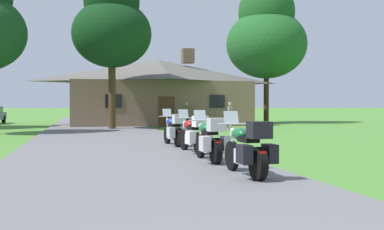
{
  "coord_description": "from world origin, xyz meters",
  "views": [
    {
      "loc": [
        -1.14,
        -2.14,
        1.48
      ],
      "look_at": [
        2.79,
        14.54,
        1.13
      ],
      "focal_mm": 44.11,
      "sensor_mm": 36.0,
      "label": 1
    }
  ],
  "objects_px": {
    "tree_by_lodge_front": "(112,25)",
    "tree_right_of_lodge": "(266,35)",
    "motorcycle_blue_farthest_in_row": "(175,130)",
    "bystander_olive_shirt_near_lodge": "(186,113)",
    "motorcycle_green_nearest_to_camera": "(249,149)",
    "motorcycle_red_third_in_row": "(194,134)",
    "bystander_gray_shirt_beside_signpost": "(230,114)",
    "motorcycle_green_second_in_row": "(210,140)"
  },
  "relations": [
    {
      "from": "motorcycle_green_nearest_to_camera",
      "to": "motorcycle_blue_farthest_in_row",
      "type": "bearing_deg",
      "value": 88.36
    },
    {
      "from": "bystander_gray_shirt_beside_signpost",
      "to": "tree_right_of_lodge",
      "type": "distance_m",
      "value": 14.05
    },
    {
      "from": "motorcycle_red_third_in_row",
      "to": "bystander_gray_shirt_beside_signpost",
      "type": "xyz_separation_m",
      "value": [
        5.25,
        12.79,
        0.34
      ]
    },
    {
      "from": "motorcycle_green_nearest_to_camera",
      "to": "motorcycle_green_second_in_row",
      "type": "relative_size",
      "value": 1.0
    },
    {
      "from": "motorcycle_green_nearest_to_camera",
      "to": "tree_by_lodge_front",
      "type": "distance_m",
      "value": 21.29
    },
    {
      "from": "motorcycle_green_second_in_row",
      "to": "bystander_gray_shirt_beside_signpost",
      "type": "bearing_deg",
      "value": 69.65
    },
    {
      "from": "motorcycle_green_nearest_to_camera",
      "to": "motorcycle_blue_farthest_in_row",
      "type": "xyz_separation_m",
      "value": [
        -0.04,
        7.43,
        0.0
      ]
    },
    {
      "from": "motorcycle_green_nearest_to_camera",
      "to": "bystander_gray_shirt_beside_signpost",
      "type": "relative_size",
      "value": 1.24
    },
    {
      "from": "bystander_olive_shirt_near_lodge",
      "to": "bystander_gray_shirt_beside_signpost",
      "type": "relative_size",
      "value": 1.0
    },
    {
      "from": "motorcycle_green_second_in_row",
      "to": "motorcycle_green_nearest_to_camera",
      "type": "bearing_deg",
      "value": -88.9
    },
    {
      "from": "bystander_gray_shirt_beside_signpost",
      "to": "tree_by_lodge_front",
      "type": "bearing_deg",
      "value": 98.34
    },
    {
      "from": "motorcycle_green_nearest_to_camera",
      "to": "tree_by_lodge_front",
      "type": "relative_size",
      "value": 0.22
    },
    {
      "from": "motorcycle_green_second_in_row",
      "to": "tree_by_lodge_front",
      "type": "distance_m",
      "value": 18.84
    },
    {
      "from": "motorcycle_green_nearest_to_camera",
      "to": "bystander_gray_shirt_beside_signpost",
      "type": "bearing_deg",
      "value": 71.37
    },
    {
      "from": "motorcycle_green_nearest_to_camera",
      "to": "tree_right_of_lodge",
      "type": "relative_size",
      "value": 0.18
    },
    {
      "from": "motorcycle_green_second_in_row",
      "to": "bystander_gray_shirt_beside_signpost",
      "type": "distance_m",
      "value": 16.11
    },
    {
      "from": "bystander_gray_shirt_beside_signpost",
      "to": "motorcycle_red_third_in_row",
      "type": "bearing_deg",
      "value": -172.03
    },
    {
      "from": "bystander_olive_shirt_near_lodge",
      "to": "tree_right_of_lodge",
      "type": "bearing_deg",
      "value": 78.33
    },
    {
      "from": "bystander_olive_shirt_near_lodge",
      "to": "tree_by_lodge_front",
      "type": "height_order",
      "value": "tree_by_lodge_front"
    },
    {
      "from": "motorcycle_green_nearest_to_camera",
      "to": "motorcycle_green_second_in_row",
      "type": "height_order",
      "value": "same"
    },
    {
      "from": "motorcycle_blue_farthest_in_row",
      "to": "tree_right_of_lodge",
      "type": "height_order",
      "value": "tree_right_of_lodge"
    },
    {
      "from": "motorcycle_green_nearest_to_camera",
      "to": "motorcycle_green_second_in_row",
      "type": "xyz_separation_m",
      "value": [
        -0.08,
        2.56,
        0.0
      ]
    },
    {
      "from": "motorcycle_green_second_in_row",
      "to": "motorcycle_blue_farthest_in_row",
      "type": "xyz_separation_m",
      "value": [
        0.05,
        4.87,
        0.0
      ]
    },
    {
      "from": "bystander_gray_shirt_beside_signpost",
      "to": "tree_right_of_lodge",
      "type": "xyz_separation_m",
      "value": [
        6.61,
        10.58,
        6.46
      ]
    },
    {
      "from": "motorcycle_red_third_in_row",
      "to": "tree_right_of_lodge",
      "type": "xyz_separation_m",
      "value": [
        11.86,
        23.37,
        6.8
      ]
    },
    {
      "from": "motorcycle_red_third_in_row",
      "to": "bystander_olive_shirt_near_lodge",
      "type": "distance_m",
      "value": 17.91
    },
    {
      "from": "motorcycle_green_nearest_to_camera",
      "to": "motorcycle_red_third_in_row",
      "type": "height_order",
      "value": "same"
    },
    {
      "from": "bystander_olive_shirt_near_lodge",
      "to": "bystander_gray_shirt_beside_signpost",
      "type": "xyz_separation_m",
      "value": [
        1.58,
        -4.73,
        0.0
      ]
    },
    {
      "from": "bystander_gray_shirt_beside_signpost",
      "to": "tree_by_lodge_front",
      "type": "xyz_separation_m",
      "value": [
        -6.71,
        2.71,
        5.48
      ]
    },
    {
      "from": "bystander_olive_shirt_near_lodge",
      "to": "tree_by_lodge_front",
      "type": "relative_size",
      "value": 0.17
    },
    {
      "from": "motorcycle_green_nearest_to_camera",
      "to": "motorcycle_red_third_in_row",
      "type": "bearing_deg",
      "value": 87.25
    },
    {
      "from": "motorcycle_red_third_in_row",
      "to": "bystander_olive_shirt_near_lodge",
      "type": "height_order",
      "value": "bystander_olive_shirt_near_lodge"
    },
    {
      "from": "motorcycle_green_second_in_row",
      "to": "bystander_olive_shirt_near_lodge",
      "type": "xyz_separation_m",
      "value": [
        3.83,
        19.9,
        0.34
      ]
    },
    {
      "from": "tree_by_lodge_front",
      "to": "tree_right_of_lodge",
      "type": "height_order",
      "value": "tree_right_of_lodge"
    },
    {
      "from": "motorcycle_green_nearest_to_camera",
      "to": "motorcycle_red_third_in_row",
      "type": "relative_size",
      "value": 1.0
    },
    {
      "from": "tree_by_lodge_front",
      "to": "tree_right_of_lodge",
      "type": "xyz_separation_m",
      "value": [
        13.32,
        7.87,
        0.98
      ]
    },
    {
      "from": "motorcycle_green_nearest_to_camera",
      "to": "motorcycle_blue_farthest_in_row",
      "type": "distance_m",
      "value": 7.43
    },
    {
      "from": "motorcycle_green_nearest_to_camera",
      "to": "tree_right_of_lodge",
      "type": "height_order",
      "value": "tree_right_of_lodge"
    },
    {
      "from": "motorcycle_blue_farthest_in_row",
      "to": "bystander_olive_shirt_near_lodge",
      "type": "relative_size",
      "value": 1.24
    },
    {
      "from": "motorcycle_green_second_in_row",
      "to": "tree_right_of_lodge",
      "type": "relative_size",
      "value": 0.18
    },
    {
      "from": "motorcycle_green_second_in_row",
      "to": "motorcycle_blue_farthest_in_row",
      "type": "height_order",
      "value": "same"
    },
    {
      "from": "motorcycle_green_nearest_to_camera",
      "to": "tree_right_of_lodge",
      "type": "xyz_separation_m",
      "value": [
        11.93,
        28.31,
        6.8
      ]
    }
  ]
}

